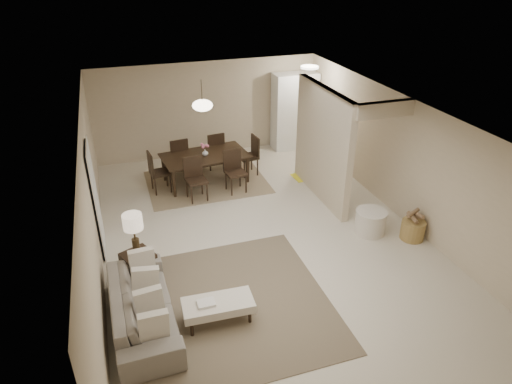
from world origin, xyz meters
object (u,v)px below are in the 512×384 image
object	(u,v)px
ottoman_bench	(218,306)
pantry_cabinet	(294,111)
round_pouf	(370,222)
wicker_basket	(413,230)
dining_table	(206,169)
sofa	(143,307)
side_table	(139,267)

from	to	relation	value
ottoman_bench	pantry_cabinet	bearing A→B (deg)	61.52
ottoman_bench	round_pouf	bearing A→B (deg)	25.77
wicker_basket	dining_table	size ratio (longest dim) A/B	0.23
sofa	side_table	size ratio (longest dim) A/B	4.29
ottoman_bench	side_table	bearing A→B (deg)	129.16
wicker_basket	pantry_cabinet	bearing A→B (deg)	94.48
sofa	ottoman_bench	world-z (taller)	sofa
ottoman_bench	dining_table	xyz separation A→B (m)	(0.87, 4.66, 0.05)
dining_table	round_pouf	bearing A→B (deg)	-57.24
ottoman_bench	dining_table	world-z (taller)	dining_table
side_table	dining_table	xyz separation A→B (m)	(1.89, 3.26, 0.09)
side_table	dining_table	size ratio (longest dim) A/B	0.26
pantry_cabinet	round_pouf	distance (m)	4.73
round_pouf	dining_table	xyz separation A→B (m)	(-2.59, 3.20, 0.11)
ottoman_bench	wicker_basket	world-z (taller)	wicker_basket
ottoman_bench	side_table	xyz separation A→B (m)	(-1.02, 1.39, -0.04)
sofa	dining_table	size ratio (longest dim) A/B	1.11
round_pouf	ottoman_bench	bearing A→B (deg)	-157.11
side_table	wicker_basket	size ratio (longest dim) A/B	1.13
wicker_basket	sofa	bearing A→B (deg)	-172.21
ottoman_bench	wicker_basket	xyz separation A→B (m)	(4.13, 1.01, -0.11)
sofa	dining_table	bearing A→B (deg)	-25.07
sofa	wicker_basket	bearing A→B (deg)	-83.24
pantry_cabinet	round_pouf	size ratio (longest dim) A/B	3.43
round_pouf	dining_table	world-z (taller)	dining_table
side_table	wicker_basket	bearing A→B (deg)	-4.23
sofa	round_pouf	xyz separation A→B (m)	(4.53, 1.16, -0.09)
sofa	ottoman_bench	xyz separation A→B (m)	(1.07, -0.30, -0.02)
side_table	ottoman_bench	bearing A→B (deg)	-53.73
pantry_cabinet	side_table	distance (m)	6.74
ottoman_bench	dining_table	distance (m)	4.74
pantry_cabinet	wicker_basket	world-z (taller)	pantry_cabinet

